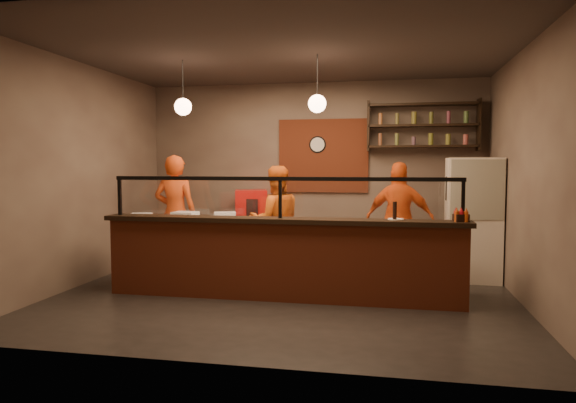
% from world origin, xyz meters
% --- Properties ---
extents(floor, '(6.00, 6.00, 0.00)m').
position_xyz_m(floor, '(0.00, 0.00, 0.00)').
color(floor, black).
rests_on(floor, ground).
extents(ceiling, '(6.00, 6.00, 0.00)m').
position_xyz_m(ceiling, '(0.00, 0.00, 3.20)').
color(ceiling, '#3D342F').
rests_on(ceiling, wall_back).
extents(wall_back, '(6.00, 0.00, 6.00)m').
position_xyz_m(wall_back, '(0.00, 2.50, 1.60)').
color(wall_back, '#746455').
rests_on(wall_back, floor).
extents(wall_left, '(0.00, 5.00, 5.00)m').
position_xyz_m(wall_left, '(-3.00, 0.00, 1.60)').
color(wall_left, '#746455').
rests_on(wall_left, floor).
extents(wall_right, '(0.00, 5.00, 5.00)m').
position_xyz_m(wall_right, '(3.00, 0.00, 1.60)').
color(wall_right, '#746455').
rests_on(wall_right, floor).
extents(wall_front, '(6.00, 0.00, 6.00)m').
position_xyz_m(wall_front, '(0.00, -2.50, 1.60)').
color(wall_front, '#746455').
rests_on(wall_front, floor).
extents(brick_patch, '(1.60, 0.04, 1.30)m').
position_xyz_m(brick_patch, '(0.20, 2.47, 1.90)').
color(brick_patch, '#943C20').
rests_on(brick_patch, wall_back).
extents(service_counter, '(4.60, 0.25, 1.00)m').
position_xyz_m(service_counter, '(0.00, -0.30, 0.50)').
color(service_counter, '#943C20').
rests_on(service_counter, floor).
extents(counter_ledge, '(4.70, 0.37, 0.06)m').
position_xyz_m(counter_ledge, '(0.00, -0.30, 1.03)').
color(counter_ledge, black).
rests_on(counter_ledge, service_counter).
extents(worktop_cabinet, '(4.60, 0.75, 0.85)m').
position_xyz_m(worktop_cabinet, '(0.00, 0.20, 0.42)').
color(worktop_cabinet, gray).
rests_on(worktop_cabinet, floor).
extents(worktop, '(4.60, 0.75, 0.05)m').
position_xyz_m(worktop, '(0.00, 0.20, 0.88)').
color(worktop, beige).
rests_on(worktop, worktop_cabinet).
extents(sneeze_guard, '(4.50, 0.05, 0.52)m').
position_xyz_m(sneeze_guard, '(0.00, -0.30, 1.37)').
color(sneeze_guard, white).
rests_on(sneeze_guard, counter_ledge).
extents(wall_shelving, '(1.84, 0.28, 0.85)m').
position_xyz_m(wall_shelving, '(1.90, 2.32, 2.40)').
color(wall_shelving, black).
rests_on(wall_shelving, wall_back).
extents(wall_clock, '(0.30, 0.04, 0.30)m').
position_xyz_m(wall_clock, '(0.10, 2.46, 2.10)').
color(wall_clock, black).
rests_on(wall_clock, wall_back).
extents(pendant_left, '(0.24, 0.24, 0.77)m').
position_xyz_m(pendant_left, '(-1.50, 0.20, 2.55)').
color(pendant_left, black).
rests_on(pendant_left, ceiling).
extents(pendant_right, '(0.24, 0.24, 0.77)m').
position_xyz_m(pendant_right, '(0.40, 0.20, 2.55)').
color(pendant_right, black).
rests_on(pendant_right, ceiling).
extents(cook_left, '(0.72, 0.50, 1.90)m').
position_xyz_m(cook_left, '(-2.05, 1.14, 0.95)').
color(cook_left, '#D74614').
rests_on(cook_left, floor).
extents(cook_mid, '(1.02, 0.92, 1.72)m').
position_xyz_m(cook_mid, '(-0.37, 1.11, 0.86)').
color(cook_mid, '#D25B13').
rests_on(cook_mid, floor).
extents(cook_right, '(1.10, 0.58, 1.78)m').
position_xyz_m(cook_right, '(1.52, 1.41, 0.89)').
color(cook_right, '#DF5015').
rests_on(cook_right, floor).
extents(fridge, '(0.78, 0.73, 1.84)m').
position_xyz_m(fridge, '(2.60, 1.41, 0.92)').
color(fridge, beige).
rests_on(fridge, floor).
extents(red_cooler, '(0.67, 0.64, 1.29)m').
position_xyz_m(red_cooler, '(-1.05, 2.15, 0.65)').
color(red_cooler, red).
rests_on(red_cooler, floor).
extents(pizza_dough, '(0.53, 0.53, 0.01)m').
position_xyz_m(pizza_dough, '(0.07, 0.22, 0.91)').
color(pizza_dough, beige).
rests_on(pizza_dough, worktop).
extents(prep_tub_a, '(0.35, 0.29, 0.17)m').
position_xyz_m(prep_tub_a, '(-1.51, 0.24, 0.98)').
color(prep_tub_a, white).
rests_on(prep_tub_a, worktop).
extents(prep_tub_b, '(0.37, 0.33, 0.15)m').
position_xyz_m(prep_tub_b, '(-0.97, 0.41, 0.98)').
color(prep_tub_b, silver).
rests_on(prep_tub_b, worktop).
extents(prep_tub_c, '(0.33, 0.29, 0.14)m').
position_xyz_m(prep_tub_c, '(-2.15, 0.17, 0.97)').
color(prep_tub_c, silver).
rests_on(prep_tub_c, worktop).
extents(rolling_pin, '(0.37, 0.08, 0.06)m').
position_xyz_m(rolling_pin, '(-1.62, 0.19, 0.93)').
color(rolling_pin, gold).
rests_on(rolling_pin, worktop).
extents(condiment_caddy, '(0.19, 0.17, 0.09)m').
position_xyz_m(condiment_caddy, '(2.20, -0.30, 1.10)').
color(condiment_caddy, black).
rests_on(condiment_caddy, counter_ledge).
extents(pepper_mill, '(0.06, 0.06, 0.23)m').
position_xyz_m(pepper_mill, '(1.43, -0.29, 1.17)').
color(pepper_mill, black).
rests_on(pepper_mill, counter_ledge).
extents(small_plate, '(0.22, 0.22, 0.01)m').
position_xyz_m(small_plate, '(1.44, -0.24, 1.07)').
color(small_plate, white).
rests_on(small_plate, counter_ledge).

